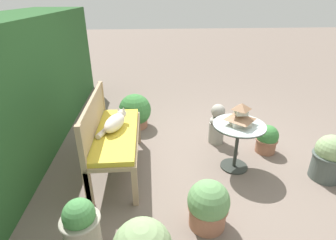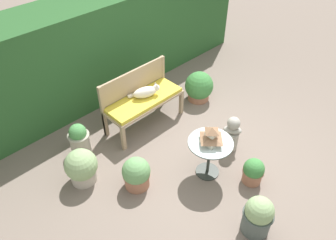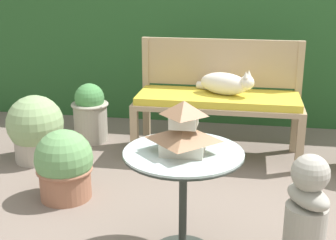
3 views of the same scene
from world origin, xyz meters
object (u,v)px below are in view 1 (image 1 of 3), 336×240
(patio_table, at_px, (238,134))
(potted_plant_table_near, at_px, (267,139))
(potted_plant_hedge_corner, at_px, (208,205))
(potted_plant_path_edge, at_px, (135,112))
(garden_bust, at_px, (217,124))
(garden_bench, at_px, (117,137))
(cat, at_px, (115,122))
(potted_plant_bench_right, at_px, (81,227))
(potted_plant_bench_left, at_px, (329,158))
(pagoda_birdhouse, at_px, (241,116))

(patio_table, xyz_separation_m, potted_plant_table_near, (0.33, -0.56, -0.29))
(patio_table, xyz_separation_m, potted_plant_hedge_corner, (-0.91, 0.55, -0.25))
(potted_plant_path_edge, xyz_separation_m, potted_plant_table_near, (-0.95, -1.88, -0.06))
(garden_bust, xyz_separation_m, potted_plant_path_edge, (0.63, 1.24, -0.03))
(garden_bench, bearing_deg, potted_plant_table_near, -82.93)
(cat, relative_size, potted_plant_bench_right, 0.89)
(garden_bust, distance_m, potted_plant_bench_left, 1.48)
(patio_table, relative_size, potted_plant_bench_right, 1.17)
(garden_bust, bearing_deg, potted_plant_hedge_corner, -139.76)
(potted_plant_bench_right, relative_size, potted_plant_bench_left, 0.95)
(garden_bench, bearing_deg, garden_bust, -67.53)
(cat, bearing_deg, garden_bench, -147.43)
(cat, height_order, garden_bust, cat)
(patio_table, relative_size, pagoda_birdhouse, 2.13)
(pagoda_birdhouse, height_order, garden_bust, pagoda_birdhouse)
(pagoda_birdhouse, xyz_separation_m, garden_bust, (0.66, 0.08, -0.45))
(potted_plant_path_edge, relative_size, potted_plant_table_near, 1.39)
(potted_plant_table_near, bearing_deg, cat, 95.46)
(pagoda_birdhouse, bearing_deg, patio_table, 45.00)
(garden_bench, bearing_deg, potted_plant_bench_right, 170.64)
(garden_bench, distance_m, cat, 0.18)
(potted_plant_path_edge, xyz_separation_m, potted_plant_bench_left, (-1.59, -2.36, 0.02))
(cat, bearing_deg, potted_plant_bench_right, -167.71)
(pagoda_birdhouse, height_order, potted_plant_bench_left, pagoda_birdhouse)
(pagoda_birdhouse, bearing_deg, potted_plant_bench_right, 123.20)
(cat, height_order, potted_plant_bench_left, cat)
(potted_plant_table_near, bearing_deg, pagoda_birdhouse, 120.91)
(potted_plant_bench_left, xyz_separation_m, potted_plant_table_near, (0.63, 0.48, -0.09))
(cat, relative_size, patio_table, 0.77)
(cat, relative_size, potted_plant_hedge_corner, 0.99)
(potted_plant_bench_left, relative_size, potted_plant_table_near, 1.41)
(garden_bust, relative_size, potted_plant_hedge_corner, 1.24)
(potted_plant_bench_left, height_order, potted_plant_table_near, potted_plant_bench_left)
(patio_table, height_order, pagoda_birdhouse, pagoda_birdhouse)
(cat, distance_m, potted_plant_path_edge, 1.23)
(potted_plant_path_edge, bearing_deg, potted_plant_hedge_corner, -160.72)
(pagoda_birdhouse, relative_size, potted_plant_bench_right, 0.55)
(potted_plant_hedge_corner, xyz_separation_m, potted_plant_bench_left, (0.61, -1.59, 0.05))
(pagoda_birdhouse, height_order, potted_plant_path_edge, pagoda_birdhouse)
(cat, xyz_separation_m, potted_plant_hedge_corner, (-1.04, -0.95, -0.40))
(garden_bench, height_order, potted_plant_path_edge, potted_plant_path_edge)
(potted_plant_bench_right, bearing_deg, patio_table, -56.80)
(cat, height_order, potted_plant_table_near, cat)
(potted_plant_path_edge, bearing_deg, potted_plant_bench_right, 171.28)
(garden_bust, bearing_deg, potted_plant_bench_right, -165.31)
(cat, bearing_deg, pagoda_birdhouse, -74.49)
(potted_plant_path_edge, relative_size, potted_plant_bench_right, 1.04)
(cat, xyz_separation_m, potted_plant_table_near, (0.20, -2.06, -0.44))
(potted_plant_bench_right, distance_m, potted_plant_table_near, 2.67)
(cat, xyz_separation_m, potted_plant_bench_left, (-0.43, -2.55, -0.35))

